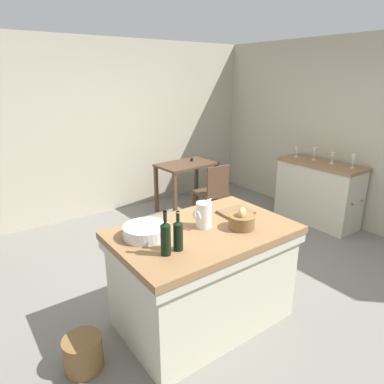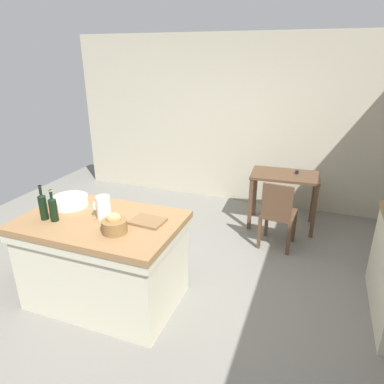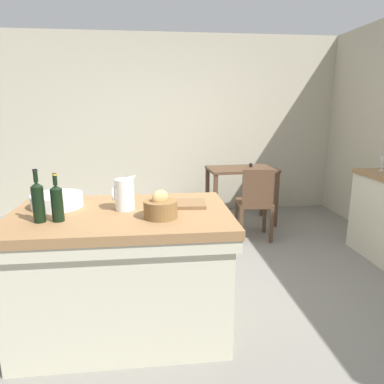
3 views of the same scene
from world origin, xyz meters
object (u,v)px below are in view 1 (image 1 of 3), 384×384
object	(u,v)px
writing_desk	(186,171)
cutting_board	(236,212)
wine_glass_right	(297,150)
wine_glass_middle	(315,151)
island_table	(203,272)
wash_bowl	(146,231)
wine_bottle_amber	(166,237)
wine_glass_far_left	(353,159)
wicker_hamper	(83,353)
pitcher	(204,215)
side_cabinet	(318,192)
wine_glass_left	(333,156)
wooden_chair	(213,192)
bread_basket	(242,221)
wine_bottle_dark	(178,234)

from	to	relation	value
writing_desk	cutting_board	size ratio (longest dim) A/B	3.19
wine_glass_right	wine_glass_middle	bearing A→B (deg)	-78.74
island_table	writing_desk	bearing A→B (deg)	57.90
wash_bowl	wine_bottle_amber	world-z (taller)	wine_bottle_amber
wine_glass_far_left	wash_bowl	bearing A→B (deg)	-177.23
wicker_hamper	wash_bowl	bearing A→B (deg)	6.49
wash_bowl	cutting_board	bearing A→B (deg)	-4.12
pitcher	wine_bottle_amber	bearing A→B (deg)	-157.24
side_cabinet	writing_desk	xyz separation A→B (m)	(-1.29, 1.52, 0.19)
writing_desk	wash_bowl	distance (m)	2.82
wine_glass_left	wine_glass_right	distance (m)	0.56
island_table	wooden_chair	size ratio (longest dim) A/B	1.66
bread_basket	wine_bottle_amber	bearing A→B (deg)	-179.41
bread_basket	pitcher	bearing A→B (deg)	139.90
cutting_board	wine_glass_middle	xyz separation A→B (m)	(2.30, 0.80, 0.13)
bread_basket	cutting_board	size ratio (longest dim) A/B	0.74
bread_basket	wine_glass_right	size ratio (longest dim) A/B	1.39
wine_glass_far_left	wine_glass_right	world-z (taller)	wine_glass_far_left
wine_glass_left	wine_glass_middle	size ratio (longest dim) A/B	0.85
wine_bottle_dark	wine_glass_far_left	bearing A→B (deg)	8.74
writing_desk	wine_glass_far_left	size ratio (longest dim) A/B	5.06
wine_bottle_amber	wine_glass_right	xyz separation A→B (m)	(3.16, 1.34, -0.01)
island_table	pitcher	distance (m)	0.52
wooden_chair	wine_bottle_dark	distance (m)	2.57
pitcher	wine_glass_right	world-z (taller)	pitcher
writing_desk	wine_glass_left	distance (m)	2.15
wine_glass_left	wooden_chair	bearing A→B (deg)	143.37
pitcher	wine_glass_right	size ratio (longest dim) A/B	1.65
wine_bottle_amber	wine_glass_left	world-z (taller)	wine_bottle_amber
wooden_chair	pitcher	xyz separation A→B (m)	(-1.40, -1.57, 0.52)
pitcher	wine_bottle_dark	size ratio (longest dim) A/B	0.86
wooden_chair	side_cabinet	bearing A→B (deg)	-34.30
bread_basket	wine_glass_far_left	world-z (taller)	wine_glass_far_left
wash_bowl	wine_glass_middle	bearing A→B (deg)	13.02
wine_glass_middle	bread_basket	bearing A→B (deg)	-156.82
wine_glass_right	wash_bowl	bearing A→B (deg)	-162.13
writing_desk	wine_bottle_dark	xyz separation A→B (m)	(-1.78, -2.42, 0.36)
wash_bowl	wine_bottle_dark	distance (m)	0.34
side_cabinet	pitcher	size ratio (longest dim) A/B	4.73
wine_bottle_dark	wash_bowl	bearing A→B (deg)	105.07
cutting_board	wicker_hamper	world-z (taller)	cutting_board
cutting_board	wine_glass_left	bearing A→B (deg)	12.73
cutting_board	wine_glass_far_left	size ratio (longest dim) A/B	1.59
wine_glass_middle	wine_glass_right	world-z (taller)	wine_glass_middle
side_cabinet	wine_bottle_amber	bearing A→B (deg)	-164.02
side_cabinet	wooden_chair	size ratio (longest dim) A/B	1.37
wash_bowl	wicker_hamper	size ratio (longest dim) A/B	1.23
wooden_chair	pitcher	size ratio (longest dim) A/B	3.45
wooden_chair	wash_bowl	xyz separation A→B (m)	(-1.88, -1.45, 0.45)
wine_glass_far_left	wine_glass_middle	bearing A→B (deg)	91.67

